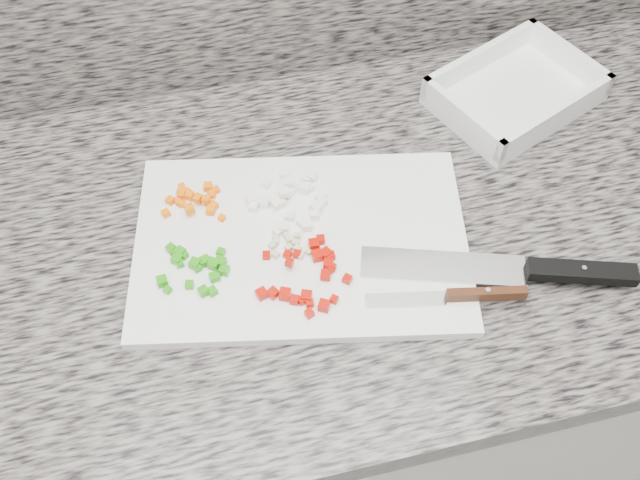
{
  "coord_description": "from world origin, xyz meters",
  "views": [
    {
      "loc": [
        -0.07,
        0.9,
        1.65
      ],
      "look_at": [
        0.05,
        1.39,
        0.93
      ],
      "focal_mm": 40.0,
      "sensor_mm": 36.0,
      "label": 1
    }
  ],
  "objects": [
    {
      "name": "chef_knife",
      "position": [
        0.29,
        1.3,
        0.92
      ],
      "size": [
        0.33,
        0.14,
        0.02
      ],
      "rotation": [
        0.0,
        0.0,
        -0.31
      ],
      "color": "silver",
      "rests_on": "cutting_board"
    },
    {
      "name": "paring_knife",
      "position": [
        0.2,
        1.28,
        0.92
      ],
      "size": [
        0.19,
        0.05,
        0.02
      ],
      "rotation": [
        0.0,
        0.0,
        -0.19
      ],
      "color": "silver",
      "rests_on": "cutting_board"
    },
    {
      "name": "garlic_pile",
      "position": [
        0.01,
        1.41,
        0.92
      ],
      "size": [
        0.05,
        0.04,
        0.01
      ],
      "color": "beige",
      "rests_on": "cutting_board"
    },
    {
      "name": "tray",
      "position": [
        0.39,
        1.6,
        0.92
      ],
      "size": [
        0.27,
        0.24,
        0.05
      ],
      "rotation": [
        0.0,
        0.0,
        0.4
      ],
      "color": "white",
      "rests_on": "countertop"
    },
    {
      "name": "cabinet",
      "position": [
        0.0,
        1.44,
        0.43
      ],
      "size": [
        3.92,
        0.62,
        0.86
      ],
      "primitive_type": "cube",
      "color": "silver",
      "rests_on": "ground"
    },
    {
      "name": "countertop",
      "position": [
        0.0,
        1.44,
        0.88
      ],
      "size": [
        3.96,
        0.64,
        0.04
      ],
      "primitive_type": "cube",
      "color": "slate",
      "rests_on": "cabinet"
    },
    {
      "name": "carrot_pile",
      "position": [
        -0.1,
        1.5,
        0.92
      ],
      "size": [
        0.08,
        0.07,
        0.02
      ],
      "color": "orange",
      "rests_on": "cutting_board"
    },
    {
      "name": "green_pepper_pile",
      "position": [
        -0.11,
        1.4,
        0.92
      ],
      "size": [
        0.09,
        0.09,
        0.01
      ],
      "color": "#26960D",
      "rests_on": "cutting_board"
    },
    {
      "name": "red_pepper_pile",
      "position": [
        0.02,
        1.35,
        0.92
      ],
      "size": [
        0.12,
        0.11,
        0.02
      ],
      "color": "#BE0E02",
      "rests_on": "cutting_board"
    },
    {
      "name": "onion_pile",
      "position": [
        0.02,
        1.47,
        0.92
      ],
      "size": [
        0.11,
        0.1,
        0.02
      ],
      "color": "white",
      "rests_on": "cutting_board"
    },
    {
      "name": "cutting_board",
      "position": [
        0.03,
        1.41,
        0.91
      ],
      "size": [
        0.47,
        0.36,
        0.01
      ],
      "primitive_type": "cube",
      "rotation": [
        0.0,
        0.0,
        -0.2
      ],
      "color": "white",
      "rests_on": "countertop"
    }
  ]
}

